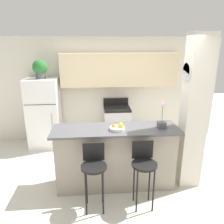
{
  "coord_description": "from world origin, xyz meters",
  "views": [
    {
      "loc": [
        -0.33,
        -3.3,
        2.37
      ],
      "look_at": [
        0.0,
        0.73,
        1.11
      ],
      "focal_mm": 35.0,
      "sensor_mm": 36.0,
      "label": 1
    }
  ],
  "objects_px": {
    "bar_stool_left": "(94,167)",
    "bar_stool_right": "(144,165)",
    "refrigerator": "(44,113)",
    "potted_plant_on_fridge": "(40,68)",
    "fruit_bowl": "(118,128)",
    "stove_range": "(117,124)",
    "orchid_vase": "(162,121)"
  },
  "relations": [
    {
      "from": "bar_stool_left",
      "to": "bar_stool_right",
      "type": "distance_m",
      "value": 0.73
    },
    {
      "from": "refrigerator",
      "to": "bar_stool_right",
      "type": "xyz_separation_m",
      "value": [
        1.89,
        -2.26,
        -0.13
      ]
    },
    {
      "from": "potted_plant_on_fridge",
      "to": "fruit_bowl",
      "type": "relative_size",
      "value": 1.72
    },
    {
      "from": "stove_range",
      "to": "bar_stool_right",
      "type": "height_order",
      "value": "stove_range"
    },
    {
      "from": "orchid_vase",
      "to": "fruit_bowl",
      "type": "distance_m",
      "value": 0.73
    },
    {
      "from": "bar_stool_right",
      "to": "fruit_bowl",
      "type": "distance_m",
      "value": 0.7
    },
    {
      "from": "bar_stool_right",
      "to": "potted_plant_on_fridge",
      "type": "relative_size",
      "value": 2.41
    },
    {
      "from": "refrigerator",
      "to": "orchid_vase",
      "type": "xyz_separation_m",
      "value": [
        2.27,
        -1.76,
        0.36
      ]
    },
    {
      "from": "stove_range",
      "to": "bar_stool_right",
      "type": "distance_m",
      "value": 2.32
    },
    {
      "from": "bar_stool_right",
      "to": "potted_plant_on_fridge",
      "type": "xyz_separation_m",
      "value": [
        -1.89,
        2.26,
        1.18
      ]
    },
    {
      "from": "refrigerator",
      "to": "orchid_vase",
      "type": "distance_m",
      "value": 2.9
    },
    {
      "from": "refrigerator",
      "to": "potted_plant_on_fridge",
      "type": "distance_m",
      "value": 1.04
    },
    {
      "from": "refrigerator",
      "to": "orchid_vase",
      "type": "bearing_deg",
      "value": -37.82
    },
    {
      "from": "bar_stool_right",
      "to": "fruit_bowl",
      "type": "relative_size",
      "value": 4.14
    },
    {
      "from": "refrigerator",
      "to": "potted_plant_on_fridge",
      "type": "bearing_deg",
      "value": 118.56
    },
    {
      "from": "fruit_bowl",
      "to": "bar_stool_right",
      "type": "bearing_deg",
      "value": -53.44
    },
    {
      "from": "stove_range",
      "to": "potted_plant_on_fridge",
      "type": "relative_size",
      "value": 2.55
    },
    {
      "from": "bar_stool_left",
      "to": "fruit_bowl",
      "type": "height_order",
      "value": "fruit_bowl"
    },
    {
      "from": "stove_range",
      "to": "orchid_vase",
      "type": "distance_m",
      "value": 2.02
    },
    {
      "from": "bar_stool_left",
      "to": "stove_range",
      "type": "bearing_deg",
      "value": 76.13
    },
    {
      "from": "orchid_vase",
      "to": "fruit_bowl",
      "type": "bearing_deg",
      "value": -177.3
    },
    {
      "from": "orchid_vase",
      "to": "fruit_bowl",
      "type": "relative_size",
      "value": 1.76
    },
    {
      "from": "bar_stool_right",
      "to": "refrigerator",
      "type": "bearing_deg",
      "value": 129.92
    },
    {
      "from": "potted_plant_on_fridge",
      "to": "fruit_bowl",
      "type": "distance_m",
      "value": 2.49
    },
    {
      "from": "stove_range",
      "to": "bar_stool_left",
      "type": "height_order",
      "value": "stove_range"
    },
    {
      "from": "bar_stool_left",
      "to": "bar_stool_right",
      "type": "bearing_deg",
      "value": 0.0
    },
    {
      "from": "stove_range",
      "to": "orchid_vase",
      "type": "height_order",
      "value": "orchid_vase"
    },
    {
      "from": "bar_stool_left",
      "to": "orchid_vase",
      "type": "height_order",
      "value": "orchid_vase"
    },
    {
      "from": "refrigerator",
      "to": "bar_stool_right",
      "type": "height_order",
      "value": "refrigerator"
    },
    {
      "from": "stove_range",
      "to": "bar_stool_right",
      "type": "relative_size",
      "value": 1.06
    },
    {
      "from": "refrigerator",
      "to": "bar_stool_left",
      "type": "relative_size",
      "value": 1.62
    },
    {
      "from": "stove_range",
      "to": "bar_stool_left",
      "type": "xyz_separation_m",
      "value": [
        -0.57,
        -2.3,
        0.22
      ]
    }
  ]
}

